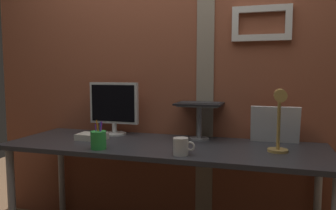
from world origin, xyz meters
name	(u,v)px	position (x,y,z in m)	size (l,w,h in m)	color
brick_wall_back	(179,83)	(0.00, 0.42, 1.15)	(3.16, 0.16, 2.31)	brown
desk	(164,155)	(0.00, 0.02, 0.69)	(2.09, 0.68, 0.76)	#333338
monitor	(114,106)	(-0.46, 0.24, 0.98)	(0.38, 0.18, 0.40)	silver
laptop_stand	(199,116)	(0.20, 0.24, 0.93)	(0.28, 0.22, 0.25)	gray
laptop	(201,95)	(0.20, 0.31, 1.07)	(0.32, 0.28, 0.25)	black
whiteboard_panel	(275,125)	(0.70, 0.27, 0.89)	(0.31, 0.02, 0.25)	white
desk_lamp	(279,114)	(0.72, -0.04, 1.00)	(0.12, 0.20, 0.38)	tan
pen_cup	(98,140)	(-0.34, -0.22, 0.82)	(0.10, 0.10, 0.18)	green
coffee_mug	(181,146)	(0.18, -0.22, 0.81)	(0.13, 0.09, 0.10)	silver
paper_clutter_stack	(92,137)	(-0.53, 0.02, 0.78)	(0.20, 0.14, 0.04)	silver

